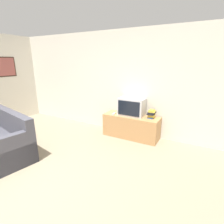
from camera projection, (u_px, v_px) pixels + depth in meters
name	position (u px, v px, depth m)	size (l,w,h in m)	color
ground_plane	(8.00, 195.00, 2.52)	(14.00, 14.00, 0.00)	gray
wall_back	(110.00, 82.00, 4.69)	(9.00, 0.06, 2.60)	silver
tv_stand	(131.00, 126.00, 4.38)	(1.38, 0.49, 0.56)	tan
television	(132.00, 107.00, 4.29)	(0.63, 0.39, 0.43)	silver
book_stack	(151.00, 114.00, 4.11)	(0.19, 0.23, 0.20)	#23478E
remote_on_stand	(114.00, 114.00, 4.42)	(0.08, 0.18, 0.02)	#B7B7B7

